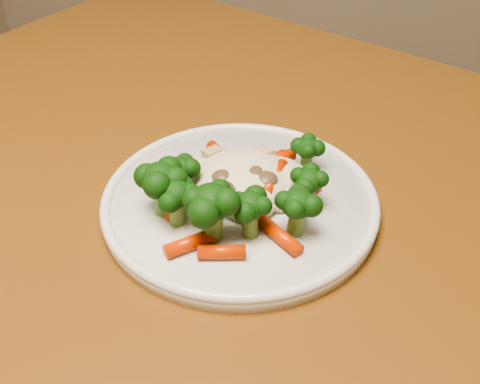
{
  "coord_description": "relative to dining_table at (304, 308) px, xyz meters",
  "views": [
    {
      "loc": [
        -0.09,
        -0.58,
        1.1
      ],
      "look_at": [
        -0.18,
        -0.16,
        0.77
      ],
      "focal_mm": 45.0,
      "sensor_mm": 36.0,
      "label": 1
    }
  ],
  "objects": [
    {
      "name": "plate",
      "position": [
        -0.07,
        0.01,
        0.11
      ],
      "size": [
        0.25,
        0.25,
        0.01
      ],
      "primitive_type": "cylinder",
      "color": "silver",
      "rests_on": "dining_table"
    },
    {
      "name": "meal",
      "position": [
        -0.07,
        0.0,
        0.14
      ],
      "size": [
        0.17,
        0.17,
        0.05
      ],
      "color": "beige",
      "rests_on": "plate"
    },
    {
      "name": "dining_table",
      "position": [
        0.0,
        0.0,
        0.0
      ],
      "size": [
        1.37,
        1.18,
        0.75
      ],
      "rotation": [
        0.0,
        0.0,
        -0.42
      ],
      "color": "brown",
      "rests_on": "ground"
    }
  ]
}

